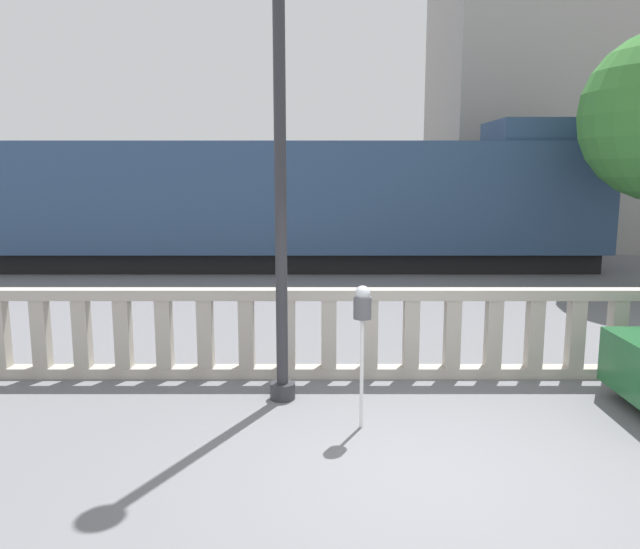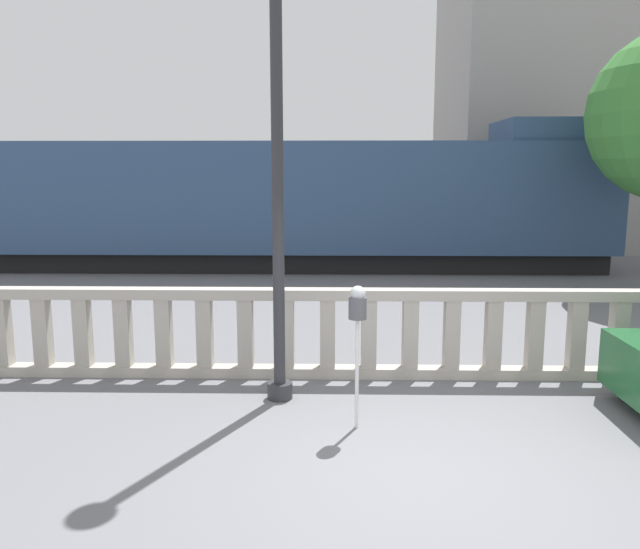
% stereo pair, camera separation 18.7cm
% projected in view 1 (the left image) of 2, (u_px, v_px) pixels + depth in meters
% --- Properties ---
extents(ground_plane, '(160.00, 160.00, 0.00)m').
position_uv_depth(ground_plane, '(423.00, 474.00, 5.75)').
color(ground_plane, slate).
extents(balustrade, '(14.43, 0.24, 1.21)m').
position_uv_depth(balustrade, '(391.00, 333.00, 8.36)').
color(balustrade, '#ADA599').
rests_on(balustrade, ground).
extents(lamppost, '(0.39, 0.39, 6.03)m').
position_uv_depth(lamppost, '(280.00, 100.00, 7.06)').
color(lamppost, '#2D2D33').
rests_on(lamppost, ground).
extents(parking_meter, '(0.19, 0.19, 1.57)m').
position_uv_depth(parking_meter, '(363.00, 312.00, 6.59)').
color(parking_meter, silver).
rests_on(parking_meter, ground).
extents(train_near, '(21.52, 2.90, 4.11)m').
position_uv_depth(train_near, '(222.00, 203.00, 17.59)').
color(train_near, black).
rests_on(train_near, ground).
extents(train_far, '(29.19, 3.14, 3.92)m').
position_uv_depth(train_far, '(196.00, 191.00, 31.33)').
color(train_far, black).
rests_on(train_far, ground).
extents(building_block, '(12.98, 7.03, 15.42)m').
position_uv_depth(building_block, '(620.00, 33.00, 22.78)').
color(building_block, gray).
rests_on(building_block, ground).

